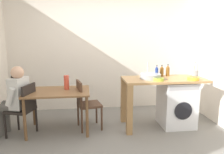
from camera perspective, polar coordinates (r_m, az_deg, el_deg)
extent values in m
plane|color=slate|center=(3.73, 0.18, -16.21)|extent=(5.46, 5.46, 0.00)
cube|color=silver|center=(5.08, -2.37, 6.86)|extent=(4.60, 0.10, 2.70)
cube|color=brown|center=(3.96, -13.95, -3.71)|extent=(1.10, 0.76, 0.03)
cylinder|color=brown|center=(3.86, -21.78, -10.35)|extent=(0.05, 0.05, 0.71)
cylinder|color=brown|center=(3.73, -6.50, -10.34)|extent=(0.05, 0.05, 0.71)
cylinder|color=brown|center=(4.46, -19.69, -7.35)|extent=(0.05, 0.05, 0.71)
cylinder|color=brown|center=(4.35, -6.63, -7.22)|extent=(0.05, 0.05, 0.71)
cube|color=black|center=(4.07, -22.72, -7.91)|extent=(0.50, 0.50, 0.04)
cube|color=black|center=(3.91, -20.73, -5.05)|extent=(0.15, 0.37, 0.45)
cylinder|color=black|center=(4.10, -26.03, -11.36)|extent=(0.04, 0.04, 0.45)
cylinder|color=black|center=(4.38, -23.24, -9.76)|extent=(0.04, 0.04, 0.45)
cylinder|color=black|center=(3.91, -21.65, -12.11)|extent=(0.04, 0.04, 0.45)
cylinder|color=black|center=(4.19, -19.06, -10.35)|extent=(0.04, 0.04, 0.45)
cube|color=#4C3323|center=(4.06, -5.90, -7.14)|extent=(0.47, 0.47, 0.04)
cube|color=#4C3323|center=(3.96, -8.50, -4.27)|extent=(0.11, 0.38, 0.45)
cylinder|color=#4C3323|center=(4.34, -4.05, -9.06)|extent=(0.04, 0.04, 0.45)
cylinder|color=#4C3323|center=(4.01, -2.69, -10.72)|extent=(0.04, 0.04, 0.45)
cylinder|color=#4C3323|center=(4.26, -8.79, -9.52)|extent=(0.04, 0.04, 0.45)
cylinder|color=#4C3323|center=(3.93, -7.82, -11.26)|extent=(0.04, 0.04, 0.45)
cylinder|color=#595651|center=(4.26, -27.08, -10.63)|extent=(0.11, 0.11, 0.45)
cylinder|color=#595651|center=(4.39, -25.66, -9.87)|extent=(0.11, 0.11, 0.45)
cylinder|color=#595651|center=(4.08, -25.60, -7.34)|extent=(0.42, 0.25, 0.14)
cylinder|color=#595651|center=(4.22, -24.19, -6.64)|extent=(0.42, 0.25, 0.14)
cube|color=silver|center=(3.98, -23.03, -3.81)|extent=(0.29, 0.38, 0.52)
cylinder|color=silver|center=(3.83, -24.97, -4.74)|extent=(0.21, 0.14, 0.31)
cylinder|color=silver|center=(4.17, -21.69, -3.29)|extent=(0.21, 0.14, 0.31)
sphere|color=tan|center=(3.92, -23.40, 1.08)|extent=(0.21, 0.21, 0.21)
sphere|color=black|center=(3.96, -24.04, -0.08)|extent=(0.12, 0.12, 0.12)
cube|color=tan|center=(4.14, 13.38, -0.60)|extent=(1.50, 0.68, 0.04)
cube|color=#A07749|center=(3.79, 4.56, -8.57)|extent=(0.10, 0.10, 0.88)
cube|color=#A07749|center=(4.34, 3.00, -6.07)|extent=(0.10, 0.10, 0.88)
cube|color=silver|center=(4.35, 16.37, -6.59)|extent=(0.60, 0.60, 0.86)
cylinder|color=black|center=(4.10, 18.04, -8.39)|extent=(0.32, 0.02, 0.32)
cube|color=#B2B2B7|center=(3.99, 18.34, -2.74)|extent=(0.54, 0.01, 0.08)
cylinder|color=#9EA0A5|center=(4.04, 9.93, 0.20)|extent=(0.38, 0.38, 0.09)
cylinder|color=#B2B2B7|center=(4.19, 9.25, 1.93)|extent=(0.02, 0.02, 0.28)
cylinder|color=navy|center=(4.20, 11.54, 1.09)|extent=(0.06, 0.06, 0.17)
cone|color=navy|center=(4.19, 11.59, 2.53)|extent=(0.05, 0.05, 0.05)
cylinder|color=#262626|center=(4.18, 11.61, 2.97)|extent=(0.02, 0.02, 0.02)
cylinder|color=brown|center=(4.31, 12.78, 1.23)|extent=(0.07, 0.07, 0.16)
cone|color=brown|center=(4.30, 12.84, 2.56)|extent=(0.07, 0.07, 0.04)
cylinder|color=#262626|center=(4.29, 12.86, 2.96)|extent=(0.03, 0.03, 0.02)
cylinder|color=brown|center=(4.37, 14.28, 1.32)|extent=(0.07, 0.07, 0.16)
cone|color=brown|center=(4.36, 14.34, 2.67)|extent=(0.06, 0.06, 0.05)
cylinder|color=#262626|center=(4.35, 14.36, 3.09)|extent=(0.03, 0.03, 0.02)
cylinder|color=#A8C63D|center=(3.88, 12.00, -0.60)|extent=(0.18, 0.18, 0.05)
cylinder|color=olive|center=(3.88, 12.00, -0.42)|extent=(0.14, 0.14, 0.02)
cylinder|color=gray|center=(4.42, 20.86, 0.83)|extent=(0.11, 0.11, 0.13)
cylinder|color=#99724C|center=(4.40, 20.72, 2.71)|extent=(0.01, 0.04, 0.18)
cylinder|color=#99724C|center=(4.40, 21.29, 2.67)|extent=(0.01, 0.05, 0.18)
cylinder|color=gold|center=(4.11, 20.36, -0.37)|extent=(0.20, 0.20, 0.05)
cylinder|color=olive|center=(4.11, 20.37, -0.18)|extent=(0.16, 0.16, 0.03)
cylinder|color=#D84C38|center=(4.01, -11.75, -1.37)|extent=(0.09, 0.09, 0.25)
cube|color=#B2B2B7|center=(4.02, 13.22, -0.56)|extent=(0.15, 0.06, 0.01)
cube|color=#262628|center=(4.02, 13.22, -0.56)|extent=(0.15, 0.06, 0.01)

